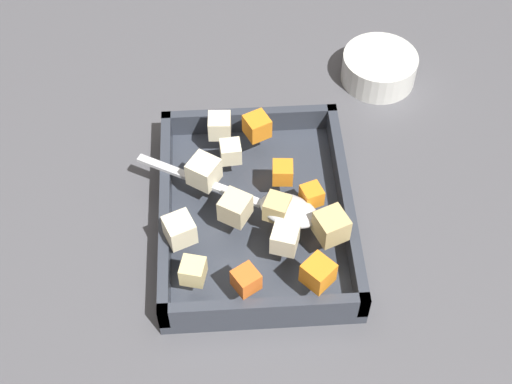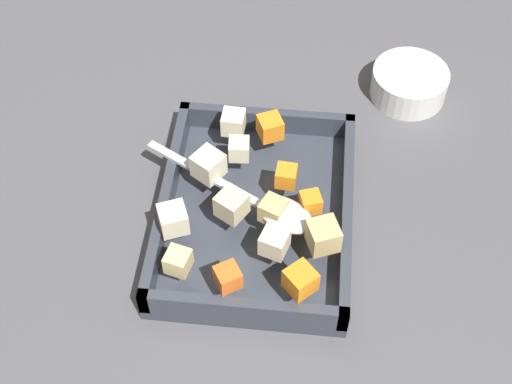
# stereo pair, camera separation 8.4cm
# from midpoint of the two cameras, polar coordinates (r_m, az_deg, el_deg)

# --- Properties ---
(ground_plane) EXTENTS (4.00, 4.00, 0.00)m
(ground_plane) POSITION_cam_midpoint_polar(r_m,az_deg,el_deg) (0.89, 2.13, -2.93)
(ground_plane) COLOR #4C4C51
(baking_dish) EXTENTS (0.29, 0.23, 0.05)m
(baking_dish) POSITION_cam_midpoint_polar(r_m,az_deg,el_deg) (0.88, 2.74, -1.92)
(baking_dish) COLOR #333842
(baking_dish) RESTS_ON ground_plane
(carrot_chunk_under_handle) EXTENTS (0.03, 0.03, 0.02)m
(carrot_chunk_under_handle) POSITION_cam_midpoint_polar(r_m,az_deg,el_deg) (0.84, 7.17, -0.96)
(carrot_chunk_under_handle) COLOR orange
(carrot_chunk_under_handle) RESTS_ON baking_dish
(carrot_chunk_mid_left) EXTENTS (0.04, 0.04, 0.03)m
(carrot_chunk_mid_left) POSITION_cam_midpoint_polar(r_m,az_deg,el_deg) (0.91, 3.79, 4.93)
(carrot_chunk_mid_left) COLOR orange
(carrot_chunk_mid_left) RESTS_ON baking_dish
(carrot_chunk_corner_nw) EXTENTS (0.03, 0.03, 0.03)m
(carrot_chunk_corner_nw) POSITION_cam_midpoint_polar(r_m,az_deg,el_deg) (0.78, 0.91, -6.91)
(carrot_chunk_corner_nw) COLOR orange
(carrot_chunk_corner_nw) RESTS_ON baking_dish
(carrot_chunk_near_left) EXTENTS (0.03, 0.03, 0.02)m
(carrot_chunk_near_left) POSITION_cam_midpoint_polar(r_m,az_deg,el_deg) (0.86, 5.19, 1.08)
(carrot_chunk_near_left) COLOR orange
(carrot_chunk_near_left) RESTS_ON baking_dish
(carrot_chunk_corner_sw) EXTENTS (0.04, 0.04, 0.03)m
(carrot_chunk_corner_sw) POSITION_cam_midpoint_polar(r_m,az_deg,el_deg) (0.78, 6.64, -7.11)
(carrot_chunk_corner_sw) COLOR orange
(carrot_chunk_corner_sw) RESTS_ON baking_dish
(potato_chunk_mid_right) EXTENTS (0.04, 0.04, 0.03)m
(potato_chunk_mid_right) POSITION_cam_midpoint_polar(r_m,az_deg,el_deg) (0.86, -0.97, 1.94)
(potato_chunk_mid_right) COLOR beige
(potato_chunk_mid_right) RESTS_ON baking_dish
(potato_chunk_near_right) EXTENTS (0.03, 0.03, 0.03)m
(potato_chunk_near_right) POSITION_cam_midpoint_polar(r_m,az_deg,el_deg) (0.91, 0.87, 5.33)
(potato_chunk_near_right) COLOR beige
(potato_chunk_near_right) RESTS_ON baking_dish
(potato_chunk_back_center) EXTENTS (0.04, 0.04, 0.03)m
(potato_chunk_back_center) POSITION_cam_midpoint_polar(r_m,az_deg,el_deg) (0.83, 1.00, -1.21)
(potato_chunk_back_center) COLOR beige
(potato_chunk_back_center) RESTS_ON baking_dish
(potato_chunk_near_spoon) EXTENTS (0.04, 0.04, 0.03)m
(potato_chunk_near_spoon) POSITION_cam_midpoint_polar(r_m,az_deg,el_deg) (0.82, -3.58, -2.33)
(potato_chunk_near_spoon) COLOR beige
(potato_chunk_near_spoon) RESTS_ON baking_dish
(potato_chunk_front_center) EXTENTS (0.03, 0.03, 0.02)m
(potato_chunk_front_center) POSITION_cam_midpoint_polar(r_m,az_deg,el_deg) (0.88, 1.40, 3.22)
(potato_chunk_front_center) COLOR beige
(potato_chunk_front_center) RESTS_ON baking_dish
(potato_chunk_corner_se) EXTENTS (0.04, 0.04, 0.03)m
(potato_chunk_corner_se) POSITION_cam_midpoint_polar(r_m,az_deg,el_deg) (0.81, 8.28, -3.61)
(potato_chunk_corner_se) COLOR tan
(potato_chunk_corner_se) RESTS_ON baking_dish
(potato_chunk_heap_top) EXTENTS (0.04, 0.04, 0.03)m
(potato_chunk_heap_top) POSITION_cam_midpoint_polar(r_m,az_deg,el_deg) (0.83, 4.28, -1.63)
(potato_chunk_heap_top) COLOR tan
(potato_chunk_heap_top) RESTS_ON baking_dish
(potato_chunk_heap_side) EXTENTS (0.04, 0.04, 0.03)m
(potato_chunk_heap_side) POSITION_cam_midpoint_polar(r_m,az_deg,el_deg) (0.80, 4.48, -4.13)
(potato_chunk_heap_side) COLOR beige
(potato_chunk_heap_side) RESTS_ON baking_dish
(potato_chunk_far_left) EXTENTS (0.03, 0.03, 0.03)m
(potato_chunk_far_left) POSITION_cam_midpoint_polar(r_m,az_deg,el_deg) (0.79, -3.08, -5.65)
(potato_chunk_far_left) COLOR #E0CC89
(potato_chunk_far_left) RESTS_ON baking_dish
(serving_spoon) EXTENTS (0.14, 0.22, 0.02)m
(serving_spoon) POSITION_cam_midpoint_polar(r_m,az_deg,el_deg) (0.83, 4.37, -1.55)
(serving_spoon) COLOR silver
(serving_spoon) RESTS_ON baking_dish
(small_prep_bowl) EXTENTS (0.11, 0.11, 0.04)m
(small_prep_bowl) POSITION_cam_midpoint_polar(r_m,az_deg,el_deg) (1.05, 14.20, 8.11)
(small_prep_bowl) COLOR silver
(small_prep_bowl) RESTS_ON ground_plane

